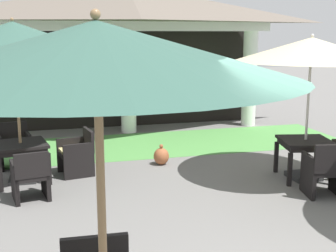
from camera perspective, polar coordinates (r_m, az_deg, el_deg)
background_pavilion at (r=12.11m, az=-5.33°, el=13.43°), size 8.25×2.68×3.86m
lawn_strip at (r=10.81m, az=-3.56°, el=-2.41°), size 10.05×2.56×0.01m
patio_table_near_foreground at (r=8.56m, az=17.06°, el=-2.35°), size 1.04×1.04×0.74m
patio_umbrella_near_foreground at (r=8.33m, az=17.77°, el=9.12°), size 2.73×2.73×2.63m
patio_chair_near_foreground_south at (r=7.80m, az=19.27°, el=-5.43°), size 0.67×0.69×0.92m
patio_table_mid_right at (r=8.45m, az=-18.22°, el=-2.73°), size 1.03×1.03×0.72m
patio_umbrella_mid_right at (r=8.21m, az=-19.11°, el=10.82°), size 2.55×2.55×2.90m
patio_chair_mid_right_south at (r=7.54m, az=-17.09°, el=-6.13°), size 0.64×0.66×0.83m
patio_chair_mid_right_north at (r=9.48m, az=-18.96°, el=-2.45°), size 0.69×0.61×0.88m
patio_chair_mid_right_east at (r=8.68m, az=-11.47°, el=-3.43°), size 0.68×0.71×0.85m
patio_umbrella_far_back at (r=2.58m, az=-9.05°, el=8.70°), size 2.36×2.36×2.76m
terracotta_urn at (r=9.17m, az=-0.86°, el=-3.85°), size 0.31×0.31×0.42m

